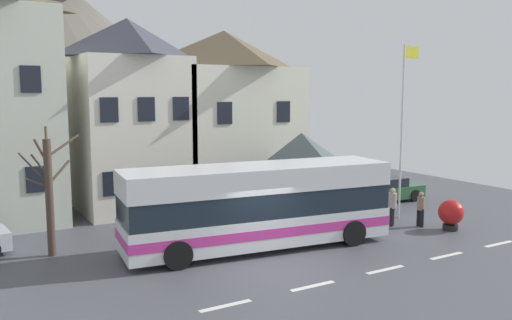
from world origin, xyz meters
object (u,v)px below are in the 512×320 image
at_px(townhouse_01, 130,115).
at_px(pedestrian_03, 421,208).
at_px(bus_shelter, 301,149).
at_px(flagpole, 403,120).
at_px(harbour_buoy, 451,213).
at_px(parked_car_01, 382,189).
at_px(pedestrian_00, 353,201).
at_px(bare_tree_02, 49,192).
at_px(pedestrian_01, 374,197).
at_px(pedestrian_02, 392,204).
at_px(transit_bus, 258,207).
at_px(public_bench, 268,198).
at_px(townhouse_02, 225,114).
at_px(hilltop_castle, 32,53).

relative_size(townhouse_01, pedestrian_03, 6.06).
height_order(bus_shelter, flagpole, flagpole).
relative_size(pedestrian_03, harbour_buoy, 1.18).
relative_size(parked_car_01, pedestrian_00, 2.85).
xyz_separation_m(bus_shelter, bare_tree_02, (-11.61, -0.85, -0.81)).
height_order(pedestrian_01, harbour_buoy, pedestrian_01).
xyz_separation_m(bus_shelter, pedestrian_02, (2.13, -3.96, -2.19)).
distance_m(transit_bus, flagpole, 8.82).
bearing_deg(pedestrian_03, public_bench, 119.03).
distance_m(townhouse_01, parked_car_01, 13.85).
xyz_separation_m(townhouse_01, pedestrian_01, (9.41, -7.49, -3.81)).
bearing_deg(transit_bus, townhouse_02, 76.30).
bearing_deg(parked_car_01, townhouse_01, 159.54).
distance_m(transit_bus, public_bench, 7.19).
relative_size(townhouse_01, public_bench, 5.61).
distance_m(flagpole, bare_tree_02, 15.52).
xyz_separation_m(townhouse_02, public_bench, (0.35, -4.17, -4.15)).
bearing_deg(hilltop_castle, transit_bus, -84.85).
relative_size(townhouse_01, bus_shelter, 2.39).
bearing_deg(bare_tree_02, hilltop_castle, 82.57).
distance_m(pedestrian_00, harbour_buoy, 4.40).
distance_m(townhouse_02, parked_car_01, 9.65).
relative_size(parked_car_01, pedestrian_01, 2.86).
xyz_separation_m(flagpole, harbour_buoy, (0.19, -2.77, -3.86)).
height_order(hilltop_castle, parked_car_01, hilltop_castle).
height_order(townhouse_01, pedestrian_01, townhouse_01).
bearing_deg(townhouse_02, transit_bus, -110.35).
xyz_separation_m(townhouse_02, bus_shelter, (0.96, -6.17, -1.47)).
bearing_deg(pedestrian_03, parked_car_01, 63.85).
bearing_deg(pedestrian_00, pedestrian_01, -14.19).
relative_size(townhouse_02, pedestrian_00, 5.85).
relative_size(transit_bus, pedestrian_01, 6.65).
bearing_deg(pedestrian_00, transit_bus, -163.14).
xyz_separation_m(hilltop_castle, bare_tree_02, (-3.95, -30.31, -6.78)).
distance_m(hilltop_castle, pedestrian_01, 34.28).
bearing_deg(pedestrian_03, bus_shelter, 123.48).
distance_m(townhouse_02, transit_bus, 11.08).
xyz_separation_m(townhouse_02, harbour_buoy, (4.74, -11.94, -3.89)).
distance_m(transit_bus, bare_tree_02, 7.60).
height_order(townhouse_01, parked_car_01, townhouse_01).
xyz_separation_m(transit_bus, parked_car_01, (10.19, 4.05, -0.95)).
bearing_deg(bus_shelter, flagpole, -39.95).
distance_m(hilltop_castle, transit_bus, 34.25).
bearing_deg(pedestrian_02, harbour_buoy, -47.73).
distance_m(townhouse_01, townhouse_02, 5.80).
bearing_deg(parked_car_01, townhouse_02, 139.68).
bearing_deg(public_bench, pedestrian_00, -59.73).
height_order(townhouse_01, pedestrian_00, townhouse_01).
height_order(townhouse_02, pedestrian_01, townhouse_02).
xyz_separation_m(pedestrian_00, pedestrian_01, (1.04, -0.26, 0.10)).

